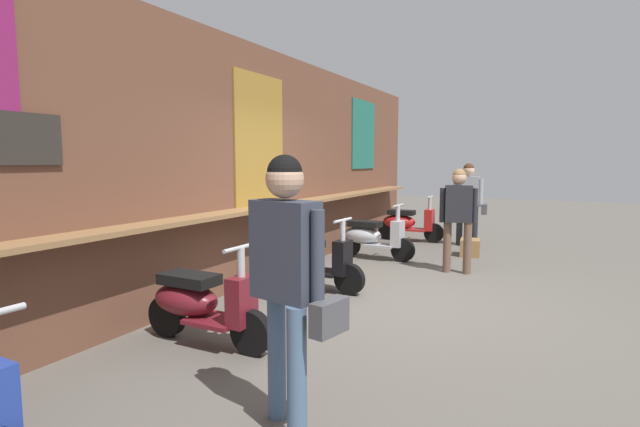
% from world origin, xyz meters
% --- Properties ---
extents(ground_plane, '(34.62, 34.62, 0.00)m').
position_xyz_m(ground_plane, '(0.00, 0.00, 0.00)').
color(ground_plane, '#605B54').
extents(market_stall_facade, '(12.36, 0.61, 3.26)m').
position_xyz_m(market_stall_facade, '(0.00, 2.02, 1.62)').
color(market_stall_facade, brown).
rests_on(market_stall_facade, ground_plane).
extents(scooter_maroon, '(0.46, 1.40, 0.97)m').
position_xyz_m(scooter_maroon, '(-2.20, 1.08, 0.39)').
color(scooter_maroon, maroon).
rests_on(scooter_maroon, ground_plane).
extents(scooter_black, '(0.47, 1.40, 0.97)m').
position_xyz_m(scooter_black, '(-0.02, 1.08, 0.39)').
color(scooter_black, black).
rests_on(scooter_black, ground_plane).
extents(scooter_silver, '(0.46, 1.40, 0.97)m').
position_xyz_m(scooter_silver, '(2.24, 1.08, 0.39)').
color(scooter_silver, '#B2B5BA').
rests_on(scooter_silver, ground_plane).
extents(scooter_red, '(0.46, 1.40, 0.97)m').
position_xyz_m(scooter_red, '(4.34, 1.08, 0.39)').
color(scooter_red, red).
rests_on(scooter_red, ground_plane).
extents(shopper_with_handbag, '(0.32, 0.65, 1.65)m').
position_xyz_m(shopper_with_handbag, '(4.22, -0.20, 1.00)').
color(shopper_with_handbag, '#232328').
rests_on(shopper_with_handbag, ground_plane).
extents(shopper_browsing, '(0.36, 0.69, 1.74)m').
position_xyz_m(shopper_browsing, '(-3.10, -0.40, 1.07)').
color(shopper_browsing, slate).
rests_on(shopper_browsing, ground_plane).
extents(shopper_passing, '(0.30, 0.53, 1.58)m').
position_xyz_m(shopper_passing, '(1.80, -0.47, 0.96)').
color(shopper_passing, brown).
rests_on(shopper_passing, ground_plane).
extents(merchandise_crate, '(0.46, 0.39, 0.30)m').
position_xyz_m(merchandise_crate, '(3.26, -0.42, 0.15)').
color(merchandise_crate, olive).
rests_on(merchandise_crate, ground_plane).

